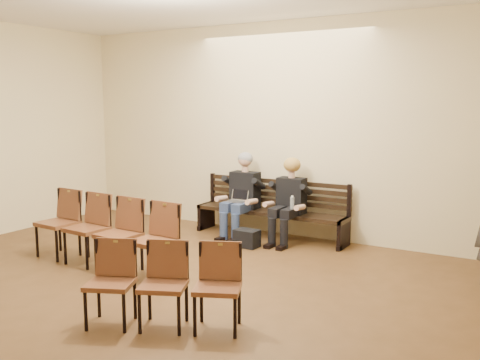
{
  "coord_description": "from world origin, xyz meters",
  "views": [
    {
      "loc": [
        3.9,
        -2.95,
        2.2
      ],
      "look_at": [
        -0.24,
        4.05,
        1.01
      ],
      "focal_mm": 40.0,
      "sensor_mm": 36.0,
      "label": 1
    }
  ],
  "objects_px": {
    "bench": "(270,224)",
    "laptop": "(236,204)",
    "bag": "(247,238)",
    "chair_row_front": "(102,232)",
    "chair_row_back": "(163,286)",
    "water_bottle": "(292,211)",
    "seated_woman": "(289,203)",
    "seated_man": "(242,195)"
  },
  "relations": [
    {
      "from": "laptop",
      "to": "water_bottle",
      "type": "distance_m",
      "value": 1.02
    },
    {
      "from": "bag",
      "to": "chair_row_front",
      "type": "relative_size",
      "value": 0.16
    },
    {
      "from": "bench",
      "to": "seated_woman",
      "type": "distance_m",
      "value": 0.57
    },
    {
      "from": "seated_man",
      "to": "bag",
      "type": "height_order",
      "value": "seated_man"
    },
    {
      "from": "seated_man",
      "to": "chair_row_front",
      "type": "height_order",
      "value": "seated_man"
    },
    {
      "from": "bag",
      "to": "laptop",
      "type": "bearing_deg",
      "value": 136.94
    },
    {
      "from": "seated_woman",
      "to": "chair_row_back",
      "type": "height_order",
      "value": "seated_woman"
    },
    {
      "from": "laptop",
      "to": "bench",
      "type": "bearing_deg",
      "value": 23.34
    },
    {
      "from": "laptop",
      "to": "chair_row_back",
      "type": "bearing_deg",
      "value": -79.44
    },
    {
      "from": "bench",
      "to": "chair_row_front",
      "type": "height_order",
      "value": "chair_row_front"
    },
    {
      "from": "bag",
      "to": "bench",
      "type": "bearing_deg",
      "value": 87.16
    },
    {
      "from": "seated_man",
      "to": "water_bottle",
      "type": "relative_size",
      "value": 6.47
    },
    {
      "from": "bag",
      "to": "seated_woman",
      "type": "bearing_deg",
      "value": 54.14
    },
    {
      "from": "bench",
      "to": "seated_man",
      "type": "xyz_separation_m",
      "value": [
        -0.46,
        -0.12,
        0.46
      ]
    },
    {
      "from": "bag",
      "to": "chair_row_front",
      "type": "distance_m",
      "value": 2.22
    },
    {
      "from": "seated_man",
      "to": "chair_row_back",
      "type": "xyz_separation_m",
      "value": [
        1.2,
        -3.56,
        -0.27
      ]
    },
    {
      "from": "seated_man",
      "to": "seated_woman",
      "type": "distance_m",
      "value": 0.85
    },
    {
      "from": "bench",
      "to": "laptop",
      "type": "relative_size",
      "value": 8.48
    },
    {
      "from": "bag",
      "to": "chair_row_back",
      "type": "height_order",
      "value": "chair_row_back"
    },
    {
      "from": "laptop",
      "to": "seated_man",
      "type": "bearing_deg",
      "value": 79.1
    },
    {
      "from": "water_bottle",
      "to": "chair_row_back",
      "type": "xyz_separation_m",
      "value": [
        0.19,
        -3.34,
        -0.14
      ]
    },
    {
      "from": "chair_row_back",
      "to": "laptop",
      "type": "bearing_deg",
      "value": 85.43
    },
    {
      "from": "seated_man",
      "to": "chair_row_front",
      "type": "distance_m",
      "value": 2.56
    },
    {
      "from": "chair_row_back",
      "to": "bench",
      "type": "bearing_deg",
      "value": 77.13
    },
    {
      "from": "laptop",
      "to": "water_bottle",
      "type": "xyz_separation_m",
      "value": [
        1.01,
        -0.04,
        -0.01
      ]
    },
    {
      "from": "bench",
      "to": "chair_row_front",
      "type": "xyz_separation_m",
      "value": [
        -1.19,
        -2.56,
        0.26
      ]
    },
    {
      "from": "chair_row_front",
      "to": "water_bottle",
      "type": "bearing_deg",
      "value": 55.07
    },
    {
      "from": "chair_row_front",
      "to": "chair_row_back",
      "type": "distance_m",
      "value": 2.23
    },
    {
      "from": "laptop",
      "to": "bag",
      "type": "height_order",
      "value": "laptop"
    },
    {
      "from": "bench",
      "to": "laptop",
      "type": "distance_m",
      "value": 0.65
    },
    {
      "from": "chair_row_front",
      "to": "chair_row_back",
      "type": "height_order",
      "value": "chair_row_front"
    },
    {
      "from": "laptop",
      "to": "chair_row_front",
      "type": "bearing_deg",
      "value": -116.72
    },
    {
      "from": "laptop",
      "to": "water_bottle",
      "type": "bearing_deg",
      "value": -11.0
    },
    {
      "from": "seated_man",
      "to": "laptop",
      "type": "height_order",
      "value": "seated_man"
    },
    {
      "from": "bench",
      "to": "water_bottle",
      "type": "height_order",
      "value": "water_bottle"
    },
    {
      "from": "seated_man",
      "to": "chair_row_back",
      "type": "bearing_deg",
      "value": -71.4
    },
    {
      "from": "bag",
      "to": "chair_row_back",
      "type": "relative_size",
      "value": 0.24
    },
    {
      "from": "seated_woman",
      "to": "water_bottle",
      "type": "distance_m",
      "value": 0.27
    },
    {
      "from": "seated_man",
      "to": "bag",
      "type": "xyz_separation_m",
      "value": [
        0.43,
        -0.58,
        -0.55
      ]
    },
    {
      "from": "seated_woman",
      "to": "seated_man",
      "type": "bearing_deg",
      "value": 180.0
    },
    {
      "from": "bench",
      "to": "chair_row_back",
      "type": "distance_m",
      "value": 3.75
    },
    {
      "from": "bench",
      "to": "chair_row_front",
      "type": "relative_size",
      "value": 1.11
    }
  ]
}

